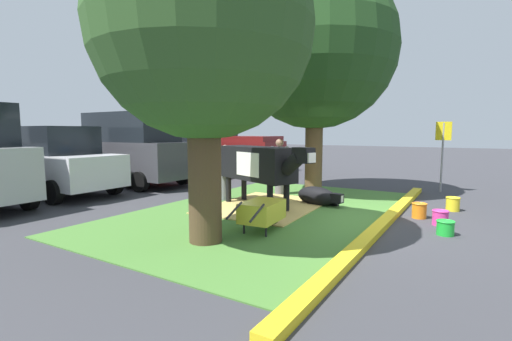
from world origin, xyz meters
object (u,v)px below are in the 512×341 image
at_px(person_visitor_near, 225,171).
at_px(bucket_pink, 440,217).
at_px(wheelbarrow, 263,211).
at_px(bucket_green, 445,227).
at_px(calf_lying, 317,196).
at_px(person_handler, 279,165).
at_px(cow_holstein, 258,164).
at_px(hatchback_white, 56,162).
at_px(suv_dark_grey, 132,149).
at_px(parking_sign, 443,143).
at_px(pickup_truck_black, 226,147).
at_px(shade_tree_left, 203,30).
at_px(bucket_orange, 419,210).
at_px(sedan_red, 182,152).
at_px(shade_tree_right, 316,49).
at_px(bucket_yellow, 453,204).

height_order(person_visitor_near, bucket_pink, person_visitor_near).
distance_m(wheelbarrow, bucket_green, 3.33).
height_order(calf_lying, person_handler, person_handler).
xyz_separation_m(cow_holstein, hatchback_white, (-1.46, 6.13, -0.11)).
height_order(calf_lying, suv_dark_grey, suv_dark_grey).
height_order(calf_lying, hatchback_white, hatchback_white).
relative_size(person_handler, parking_sign, 0.76).
bearing_deg(pickup_truck_black, person_visitor_near, -144.00).
height_order(shade_tree_left, wheelbarrow, shade_tree_left).
distance_m(shade_tree_left, bucket_orange, 5.76).
height_order(shade_tree_left, person_handler, shade_tree_left).
distance_m(bucket_green, suv_dark_grey, 10.06).
bearing_deg(parking_sign, pickup_truck_black, 78.85).
bearing_deg(hatchback_white, shade_tree_left, -101.01).
bearing_deg(sedan_red, person_handler, -109.94).
height_order(bucket_pink, hatchback_white, hatchback_white).
bearing_deg(shade_tree_right, bucket_pink, -119.71).
relative_size(person_handler, person_visitor_near, 1.10).
bearing_deg(hatchback_white, person_visitor_near, -69.09).
distance_m(calf_lying, parking_sign, 4.78).
distance_m(bucket_orange, bucket_yellow, 1.33).
xyz_separation_m(shade_tree_left, bucket_orange, (3.76, -2.85, -3.31)).
relative_size(shade_tree_left, bucket_pink, 16.58).
bearing_deg(bucket_green, cow_holstein, 87.53).
xyz_separation_m(cow_holstein, bucket_orange, (0.98, -3.49, -0.92)).
height_order(wheelbarrow, hatchback_white, hatchback_white).
relative_size(shade_tree_left, bucket_orange, 16.04).
height_order(bucket_orange, sedan_red, sedan_red).
bearing_deg(shade_tree_right, person_visitor_near, 143.19).
relative_size(cow_holstein, calf_lying, 2.26).
bearing_deg(person_visitor_near, bucket_green, -95.98).
distance_m(person_handler, pickup_truck_black, 7.44).
xyz_separation_m(parking_sign, bucket_green, (-5.12, -0.48, -1.39)).
height_order(wheelbarrow, parking_sign, parking_sign).
bearing_deg(bucket_pink, person_visitor_near, 91.80).
bearing_deg(shade_tree_left, pickup_truck_black, 34.54).
relative_size(bucket_green, suv_dark_grey, 0.07).
xyz_separation_m(bucket_green, bucket_orange, (1.15, 0.58, 0.03)).
xyz_separation_m(bucket_orange, hatchback_white, (-2.44, 9.62, 0.81)).
relative_size(bucket_pink, bucket_yellow, 0.98).
xyz_separation_m(suv_dark_grey, sedan_red, (2.92, 0.39, -0.29)).
height_order(parking_sign, pickup_truck_black, pickup_truck_black).
xyz_separation_m(parking_sign, hatchback_white, (-6.41, 9.73, -0.54)).
xyz_separation_m(wheelbarrow, sedan_red, (5.72, 7.38, 0.60)).
height_order(person_visitor_near, bucket_yellow, person_visitor_near).
height_order(cow_holstein, bucket_green, cow_holstein).
bearing_deg(hatchback_white, person_handler, -59.60).
bearing_deg(bucket_pink, person_handler, 72.91).
height_order(calf_lying, person_visitor_near, person_visitor_near).
bearing_deg(shade_tree_left, suv_dark_grey, 59.29).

